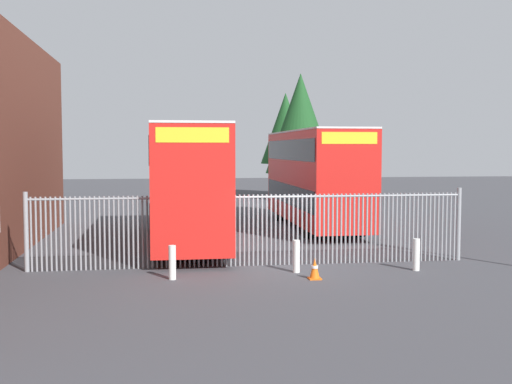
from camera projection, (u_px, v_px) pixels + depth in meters
The scene contains 10 objects.
ground_plane at pixel (243, 232), 27.39m from camera, with size 100.00×100.00×0.00m, color #3D3D42.
palisade_fence at pixel (253, 228), 19.31m from camera, with size 13.54×0.14×2.35m.
double_decker_bus_near_gate at pixel (186, 180), 23.66m from camera, with size 2.54×10.81×4.42m.
double_decker_bus_behind_fence_left at pixel (315, 175), 28.72m from camera, with size 2.54×10.81×4.42m.
bollard_near_left at pixel (172, 262), 17.30m from camera, with size 0.20×0.20×0.95m, color silver.
bollard_center_front at pixel (296, 256), 18.29m from camera, with size 0.20×0.20×0.95m, color silver.
bollard_near_right at pixel (416, 255), 18.59m from camera, with size 0.20×0.20×0.95m, color silver.
traffic_cone_by_gate at pixel (315, 269), 17.36m from camera, with size 0.34×0.34×0.59m.
tree_tall_back at pixel (300, 123), 44.77m from camera, with size 4.96×4.96×8.95m.
tree_short_side at pixel (285, 128), 48.86m from camera, with size 3.84×3.84×7.94m.
Camera 1 is at (-3.37, -19.00, 3.60)m, focal length 44.16 mm.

